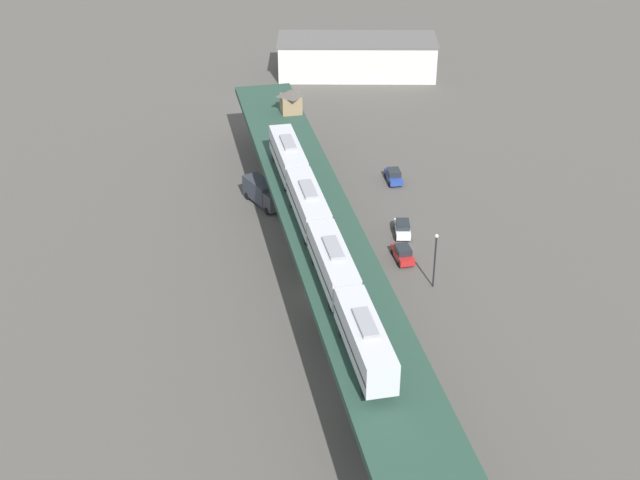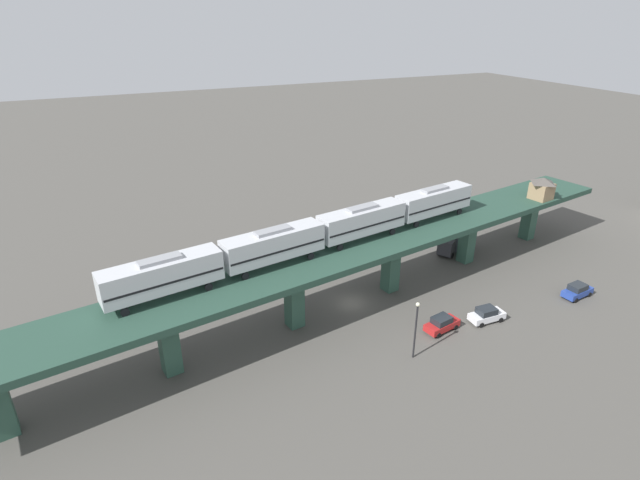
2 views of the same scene
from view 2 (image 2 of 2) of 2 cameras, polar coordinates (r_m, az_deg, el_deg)
ground_plane at (r=64.89m, az=3.58°, el=-7.27°), size 400.00×400.00×0.00m
elevated_viaduct at (r=61.43m, az=3.61°, el=-1.87°), size 23.53×92.12×8.01m
subway_train at (r=58.89m, az=0.00°, el=0.92°), size 11.01×49.58×4.45m
signal_hut at (r=83.53m, az=24.05°, el=5.48°), size 3.71×3.71×3.40m
street_car_blue at (r=73.91m, az=27.34°, el=-5.16°), size 2.31×4.56×1.89m
street_car_white at (r=64.14m, az=18.51°, el=-8.09°), size 2.09×4.47×1.89m
street_car_red at (r=61.00m, az=13.75°, el=-9.27°), size 2.53×4.64×1.89m
delivery_truck at (r=80.56m, az=14.92°, el=-0.00°), size 5.71×7.30×3.20m
street_lamp at (r=54.32m, az=10.90°, el=-9.59°), size 0.44×0.44×6.94m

